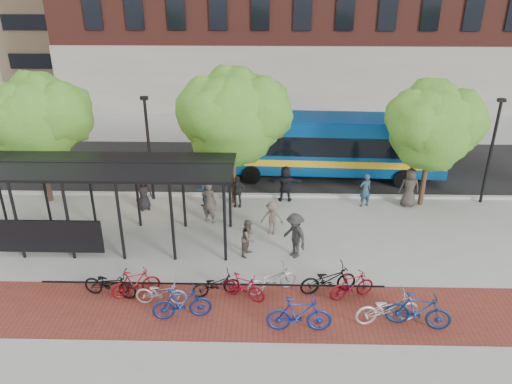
{
  "coord_description": "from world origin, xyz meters",
  "views": [
    {
      "loc": [
        -1.42,
        -18.46,
        10.72
      ],
      "look_at": [
        -1.88,
        1.07,
        1.6
      ],
      "focal_mm": 35.0,
      "sensor_mm": 36.0,
      "label": 1
    }
  ],
  "objects_px": {
    "bike_7": "(299,314)",
    "pedestrian_9": "(295,235)",
    "lamp_post_right": "(491,149)",
    "bike_6": "(272,280)",
    "bike_11": "(418,311)",
    "pedestrian_2": "(205,190)",
    "bike_8": "(328,279)",
    "lamp_post_left": "(149,146)",
    "pedestrian_6": "(409,188)",
    "pedestrian_4": "(237,191)",
    "pedestrian_8": "(249,238)",
    "bike_4": "(216,284)",
    "bike_5": "(243,287)",
    "bike_3": "(182,303)",
    "bus": "(326,143)",
    "tree_a": "(38,116)",
    "pedestrian_0": "(143,193)",
    "bike_10": "(387,308)",
    "pedestrian_1": "(209,202)",
    "tree_c": "(434,123)",
    "pedestrian_7": "(365,190)",
    "pedestrian_5": "(285,184)",
    "bike_9": "(352,285)",
    "bike_1": "(136,283)",
    "bus_shelter": "(97,175)",
    "bike_0": "(110,284)",
    "pedestrian_3": "(272,218)"
  },
  "relations": [
    {
      "from": "tree_c",
      "to": "pedestrian_9",
      "type": "bearing_deg",
      "value": -142.81
    },
    {
      "from": "tree_c",
      "to": "lamp_post_left",
      "type": "relative_size",
      "value": 1.16
    },
    {
      "from": "pedestrian_6",
      "to": "bike_10",
      "type": "bearing_deg",
      "value": 73.19
    },
    {
      "from": "tree_a",
      "to": "pedestrian_9",
      "type": "height_order",
      "value": "tree_a"
    },
    {
      "from": "bus",
      "to": "pedestrian_7",
      "type": "relative_size",
      "value": 7.44
    },
    {
      "from": "lamp_post_right",
      "to": "pedestrian_0",
      "type": "xyz_separation_m",
      "value": [
        -16.18,
        -1.12,
        -1.93
      ]
    },
    {
      "from": "bike_4",
      "to": "bike_5",
      "type": "height_order",
      "value": "bike_5"
    },
    {
      "from": "bike_10",
      "to": "pedestrian_1",
      "type": "xyz_separation_m",
      "value": [
        -6.46,
        6.7,
        0.42
      ]
    },
    {
      "from": "bike_5",
      "to": "pedestrian_5",
      "type": "xyz_separation_m",
      "value": [
        1.67,
        7.85,
        0.4
      ]
    },
    {
      "from": "bike_6",
      "to": "pedestrian_2",
      "type": "bearing_deg",
      "value": 0.93
    },
    {
      "from": "bus",
      "to": "bike_9",
      "type": "distance_m",
      "value": 10.97
    },
    {
      "from": "lamp_post_left",
      "to": "pedestrian_1",
      "type": "bearing_deg",
      "value": -37.38
    },
    {
      "from": "bus",
      "to": "bike_4",
      "type": "xyz_separation_m",
      "value": [
        -4.89,
        -10.84,
        -1.45
      ]
    },
    {
      "from": "tree_c",
      "to": "pedestrian_2",
      "type": "relative_size",
      "value": 3.75
    },
    {
      "from": "bike_5",
      "to": "pedestrian_0",
      "type": "xyz_separation_m",
      "value": [
        -4.99,
        6.76,
        0.33
      ]
    },
    {
      "from": "lamp_post_right",
      "to": "bike_6",
      "type": "height_order",
      "value": "lamp_post_right"
    },
    {
      "from": "bike_0",
      "to": "bike_1",
      "type": "relative_size",
      "value": 1.15
    },
    {
      "from": "lamp_post_left",
      "to": "bike_5",
      "type": "bearing_deg",
      "value": -58.61
    },
    {
      "from": "pedestrian_4",
      "to": "pedestrian_7",
      "type": "relative_size",
      "value": 0.95
    },
    {
      "from": "bike_8",
      "to": "bike_11",
      "type": "distance_m",
      "value": 3.2
    },
    {
      "from": "bike_8",
      "to": "lamp_post_left",
      "type": "bearing_deg",
      "value": 33.07
    },
    {
      "from": "tree_c",
      "to": "pedestrian_4",
      "type": "relative_size",
      "value": 3.75
    },
    {
      "from": "bike_7",
      "to": "bike_8",
      "type": "xyz_separation_m",
      "value": [
        1.13,
        2.06,
        -0.09
      ]
    },
    {
      "from": "pedestrian_0",
      "to": "pedestrian_3",
      "type": "relative_size",
      "value": 1.07
    },
    {
      "from": "pedestrian_7",
      "to": "pedestrian_6",
      "type": "bearing_deg",
      "value": 160.09
    },
    {
      "from": "bike_3",
      "to": "bus",
      "type": "bearing_deg",
      "value": -35.45
    },
    {
      "from": "bike_7",
      "to": "bike_5",
      "type": "bearing_deg",
      "value": 48.5
    },
    {
      "from": "pedestrian_0",
      "to": "pedestrian_9",
      "type": "distance_m",
      "value": 7.95
    },
    {
      "from": "pedestrian_6",
      "to": "pedestrian_1",
      "type": "bearing_deg",
      "value": 12.69
    },
    {
      "from": "lamp_post_left",
      "to": "pedestrian_6",
      "type": "height_order",
      "value": "lamp_post_left"
    },
    {
      "from": "bike_8",
      "to": "pedestrian_1",
      "type": "distance_m",
      "value": 6.97
    },
    {
      "from": "lamp_post_right",
      "to": "bike_11",
      "type": "xyz_separation_m",
      "value": [
        -5.56,
        -9.21,
        -2.13
      ]
    },
    {
      "from": "pedestrian_8",
      "to": "pedestrian_9",
      "type": "xyz_separation_m",
      "value": [
        1.8,
        -0.07,
        0.17
      ]
    },
    {
      "from": "lamp_post_right",
      "to": "pedestrian_8",
      "type": "xyz_separation_m",
      "value": [
        -11.11,
        -5.03,
        -1.97
      ]
    },
    {
      "from": "bike_11",
      "to": "pedestrian_8",
      "type": "distance_m",
      "value": 6.95
    },
    {
      "from": "tree_c",
      "to": "bus",
      "type": "distance_m",
      "value": 5.92
    },
    {
      "from": "bike_3",
      "to": "bike_6",
      "type": "height_order",
      "value": "bike_3"
    },
    {
      "from": "bike_11",
      "to": "pedestrian_2",
      "type": "distance_m",
      "value": 11.57
    },
    {
      "from": "tree_a",
      "to": "pedestrian_0",
      "type": "bearing_deg",
      "value": -10.42
    },
    {
      "from": "pedestrian_6",
      "to": "pedestrian_8",
      "type": "relative_size",
      "value": 1.23
    },
    {
      "from": "bike_10",
      "to": "pedestrian_4",
      "type": "bearing_deg",
      "value": 22.69
    },
    {
      "from": "bike_8",
      "to": "pedestrian_4",
      "type": "distance_m",
      "value": 7.61
    },
    {
      "from": "pedestrian_7",
      "to": "bus_shelter",
      "type": "bearing_deg",
      "value": -4.56
    },
    {
      "from": "bike_10",
      "to": "pedestrian_0",
      "type": "relative_size",
      "value": 1.3
    },
    {
      "from": "bike_11",
      "to": "bike_4",
      "type": "bearing_deg",
      "value": 89.96
    },
    {
      "from": "bike_7",
      "to": "pedestrian_9",
      "type": "relative_size",
      "value": 1.1
    },
    {
      "from": "bus",
      "to": "bike_10",
      "type": "height_order",
      "value": "bus"
    },
    {
      "from": "bike_1",
      "to": "bike_3",
      "type": "distance_m",
      "value": 2.17
    },
    {
      "from": "lamp_post_left",
      "to": "pedestrian_8",
      "type": "xyz_separation_m",
      "value": [
        4.89,
        -5.03,
        -1.97
      ]
    },
    {
      "from": "tree_c",
      "to": "bike_3",
      "type": "relative_size",
      "value": 3.05
    }
  ]
}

